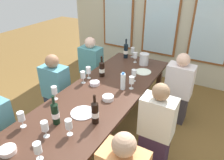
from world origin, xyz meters
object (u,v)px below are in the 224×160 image
at_px(metal_pitcher, 144,59).
at_px(wine_glass_10, 133,50).
at_px(white_plate_0, 83,113).
at_px(wine_glass_0, 21,117).
at_px(wine_glass_9, 45,127).
at_px(seated_person_0, 91,69).
at_px(wine_glass_3, 83,75).
at_px(wine_glass_4, 135,56).
at_px(wine_glass_1, 134,74).
at_px(wine_glass_2, 38,148).
at_px(wine_bottle_1, 95,112).
at_px(tasting_bowl_2, 108,98).
at_px(wine_glass_11, 54,91).
at_px(tasting_bowl_3, 8,150).
at_px(wine_bottle_0, 126,51).
at_px(tasting_bowl_1, 95,83).
at_px(water_bottle, 123,81).
at_px(seated_person_1, 178,90).
at_px(wine_bottle_3, 102,69).
at_px(wine_glass_5, 69,124).
at_px(wine_glass_8, 88,71).
at_px(seated_person_2, 57,92).
at_px(wine_bottle_2, 55,113).
at_px(dining_table, 101,97).
at_px(white_plate_1, 143,72).
at_px(seated_person_3, 156,128).
at_px(wine_glass_7, 132,81).

distance_m(metal_pitcher, wine_glass_10, 0.37).
distance_m(white_plate_0, wine_glass_0, 0.62).
xyz_separation_m(wine_glass_9, seated_person_0, (-0.75, 1.82, -0.33)).
bearing_deg(wine_glass_3, wine_glass_4, 71.78).
bearing_deg(wine_glass_4, wine_glass_10, 125.69).
distance_m(wine_glass_1, wine_glass_2, 1.64).
xyz_separation_m(metal_pitcher, wine_glass_1, (0.09, -0.59, 0.02)).
distance_m(wine_bottle_1, tasting_bowl_2, 0.45).
bearing_deg(wine_glass_11, tasting_bowl_3, -74.75).
height_order(wine_bottle_0, tasting_bowl_1, wine_bottle_0).
distance_m(tasting_bowl_1, wine_glass_10, 1.16).
height_order(water_bottle, seated_person_1, seated_person_1).
xyz_separation_m(wine_bottle_3, wine_glass_5, (0.38, -1.19, 0.00)).
relative_size(wine_glass_1, seated_person_1, 0.16).
bearing_deg(wine_glass_0, wine_glass_9, 2.04).
xyz_separation_m(tasting_bowl_3, wine_glass_3, (-0.17, 1.33, 0.10)).
xyz_separation_m(wine_bottle_0, wine_glass_8, (-0.12, -0.95, -0.01)).
bearing_deg(wine_bottle_1, wine_glass_0, -145.35).
distance_m(wine_glass_0, seated_person_2, 1.08).
xyz_separation_m(wine_bottle_2, wine_glass_8, (-0.29, 0.98, -0.01)).
bearing_deg(dining_table, seated_person_2, 179.79).
relative_size(wine_glass_1, wine_glass_2, 1.00).
xyz_separation_m(white_plate_1, wine_glass_11, (-0.64, -1.22, 0.11)).
bearing_deg(tasting_bowl_2, wine_glass_10, 103.02).
height_order(wine_bottle_1, seated_person_0, seated_person_0).
bearing_deg(tasting_bowl_3, tasting_bowl_1, 90.43).
bearing_deg(wine_glass_9, white_plate_1, 81.21).
relative_size(dining_table, tasting_bowl_1, 20.67).
relative_size(wine_glass_1, seated_person_0, 0.16).
distance_m(wine_bottle_2, water_bottle, 0.99).
relative_size(white_plate_0, wine_bottle_0, 0.79).
bearing_deg(seated_person_3, seated_person_0, 148.39).
distance_m(dining_table, wine_bottle_1, 0.60).
bearing_deg(wine_glass_10, wine_glass_8, -101.15).
relative_size(wine_glass_4, wine_glass_5, 1.00).
bearing_deg(dining_table, tasting_bowl_3, -98.12).
bearing_deg(wine_glass_10, tasting_bowl_3, -90.31).
relative_size(metal_pitcher, tasting_bowl_1, 1.42).
bearing_deg(wine_glass_4, seated_person_1, -12.42).
relative_size(wine_bottle_0, wine_bottle_1, 1.02).
bearing_deg(white_plate_0, tasting_bowl_3, -106.44).
distance_m(dining_table, metal_pitcher, 1.11).
height_order(wine_glass_7, wine_glass_8, same).
xyz_separation_m(wine_glass_4, wine_glass_8, (-0.35, -0.85, -0.00)).
distance_m(tasting_bowl_3, wine_glass_8, 1.50).
distance_m(wine_bottle_1, wine_glass_4, 1.64).
bearing_deg(wine_glass_10, seated_person_2, -115.30).
bearing_deg(wine_glass_2, water_bottle, 86.55).
bearing_deg(wine_glass_7, wine_glass_11, -135.30).
height_order(metal_pitcher, wine_glass_11, metal_pitcher).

